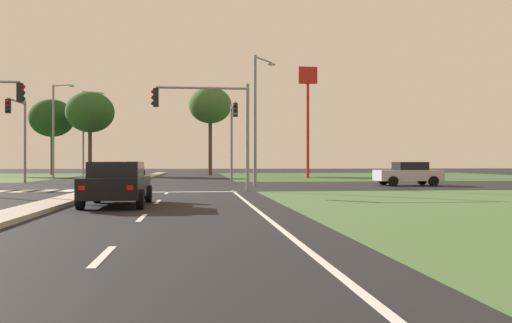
# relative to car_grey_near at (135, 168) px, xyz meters

# --- Properties ---
(ground_plane) EXTENTS (200.00, 200.00, 0.00)m
(ground_plane) POSITION_rel_car_grey_near_xyz_m (2.26, -29.37, -0.82)
(ground_plane) COLOR black
(grass_verge_far_right) EXTENTS (35.00, 35.00, 0.01)m
(grass_verge_far_right) POSITION_rel_car_grey_near_xyz_m (27.76, -4.87, -0.82)
(grass_verge_far_right) COLOR #385B2D
(grass_verge_far_right) RESTS_ON ground
(median_island_near) EXTENTS (1.20, 22.00, 0.14)m
(median_island_near) POSITION_rel_car_grey_near_xyz_m (2.26, -48.37, -0.75)
(median_island_near) COLOR #ADA89E
(median_island_near) RESTS_ON ground
(median_island_far) EXTENTS (1.20, 36.00, 0.14)m
(median_island_far) POSITION_rel_car_grey_near_xyz_m (2.26, -4.37, -0.75)
(median_island_far) COLOR gray
(median_island_far) RESTS_ON ground
(lane_dash_near) EXTENTS (0.14, 2.00, 0.01)m
(lane_dash_near) POSITION_rel_car_grey_near_xyz_m (5.76, -55.21, -0.82)
(lane_dash_near) COLOR silver
(lane_dash_near) RESTS_ON ground
(lane_dash_second) EXTENTS (0.14, 2.00, 0.01)m
(lane_dash_second) POSITION_rel_car_grey_near_xyz_m (5.76, -49.21, -0.82)
(lane_dash_second) COLOR silver
(lane_dash_second) RESTS_ON ground
(lane_dash_third) EXTENTS (0.14, 2.00, 0.01)m
(lane_dash_third) POSITION_rel_car_grey_near_xyz_m (5.76, -43.21, -0.82)
(lane_dash_third) COLOR silver
(lane_dash_third) RESTS_ON ground
(lane_dash_fourth) EXTENTS (0.14, 2.00, 0.01)m
(lane_dash_fourth) POSITION_rel_car_grey_near_xyz_m (5.76, -37.21, -0.82)
(lane_dash_fourth) COLOR silver
(lane_dash_fourth) RESTS_ON ground
(edge_line_right) EXTENTS (0.14, 24.00, 0.01)m
(edge_line_right) POSITION_rel_car_grey_near_xyz_m (9.11, -47.37, -0.82)
(edge_line_right) COLOR silver
(edge_line_right) RESTS_ON ground
(stop_bar_near) EXTENTS (6.40, 0.50, 0.01)m
(stop_bar_near) POSITION_rel_car_grey_near_xyz_m (6.06, -36.37, -0.82)
(stop_bar_near) COLOR silver
(stop_bar_near) RESTS_ON ground
(crosswalk_bar_second) EXTENTS (0.70, 2.80, 0.01)m
(crosswalk_bar_second) POSITION_rel_car_grey_near_xyz_m (-2.99, -34.57, -0.82)
(crosswalk_bar_second) COLOR silver
(crosswalk_bar_second) RESTS_ON ground
(crosswalk_bar_third) EXTENTS (0.70, 2.80, 0.01)m
(crosswalk_bar_third) POSITION_rel_car_grey_near_xyz_m (-1.84, -34.57, -0.82)
(crosswalk_bar_third) COLOR silver
(crosswalk_bar_third) RESTS_ON ground
(crosswalk_bar_fourth) EXTENTS (0.70, 2.80, 0.01)m
(crosswalk_bar_fourth) POSITION_rel_car_grey_near_xyz_m (-0.69, -34.57, -0.82)
(crosswalk_bar_fourth) COLOR silver
(crosswalk_bar_fourth) RESTS_ON ground
(crosswalk_bar_fifth) EXTENTS (0.70, 2.80, 0.01)m
(crosswalk_bar_fifth) POSITION_rel_car_grey_near_xyz_m (0.46, -34.57, -0.82)
(crosswalk_bar_fifth) COLOR silver
(crosswalk_bar_fifth) RESTS_ON ground
(crosswalk_bar_sixth) EXTENTS (0.70, 2.80, 0.01)m
(crosswalk_bar_sixth) POSITION_rel_car_grey_near_xyz_m (1.61, -34.57, -0.82)
(crosswalk_bar_sixth) COLOR silver
(crosswalk_bar_sixth) RESTS_ON ground
(crosswalk_bar_seventh) EXTENTS (0.70, 2.80, 0.01)m
(crosswalk_bar_seventh) POSITION_rel_car_grey_near_xyz_m (2.76, -34.57, -0.82)
(crosswalk_bar_seventh) COLOR silver
(crosswalk_bar_seventh) RESTS_ON ground
(car_grey_near) EXTENTS (2.07, 4.29, 1.62)m
(car_grey_near) POSITION_rel_car_grey_near_xyz_m (0.00, 0.00, 0.00)
(car_grey_near) COLOR slate
(car_grey_near) RESTS_ON ground
(car_blue_second) EXTENTS (2.02, 4.38, 1.58)m
(car_blue_second) POSITION_rel_car_grey_near_xyz_m (-0.02, -15.31, -0.02)
(car_blue_second) COLOR navy
(car_blue_second) RESTS_ON ground
(car_black_third) EXTENTS (2.10, 4.63, 1.52)m
(car_black_third) POSITION_rel_car_grey_near_xyz_m (4.49, -44.93, -0.05)
(car_black_third) COLOR black
(car_black_third) RESTS_ON ground
(car_silver_fifth) EXTENTS (4.22, 2.03, 1.54)m
(car_silver_fifth) POSITION_rel_car_grey_near_xyz_m (20.95, -30.11, -0.04)
(car_silver_fifth) COLOR #B7B7BC
(car_silver_fifth) RESTS_ON ground
(traffic_signal_near_right) EXTENTS (5.07, 0.32, 5.61)m
(traffic_signal_near_right) POSITION_rel_car_grey_near_xyz_m (8.02, -35.97, 3.06)
(traffic_signal_near_right) COLOR gray
(traffic_signal_near_right) RESTS_ON ground
(traffic_signal_far_right) EXTENTS (0.32, 4.57, 5.90)m
(traffic_signal_far_right) POSITION_rel_car_grey_near_xyz_m (9.86, -24.36, 3.22)
(traffic_signal_far_right) COLOR gray
(traffic_signal_far_right) RESTS_ON ground
(traffic_signal_far_left) EXTENTS (0.32, 3.92, 6.05)m
(traffic_signal_far_left) POSITION_rel_car_grey_near_xyz_m (-5.34, -24.09, 3.27)
(traffic_signal_far_left) COLOR gray
(traffic_signal_far_left) RESTS_ON ground
(street_lamp_second) EXTENTS (1.71, 2.16, 8.34)m
(street_lamp_second) POSITION_rel_car_grey_near_xyz_m (11.05, -29.69, 3.91)
(street_lamp_second) COLOR gray
(street_lamp_second) RESTS_ON ground
(street_lamp_third) EXTENTS (2.29, 1.21, 8.92)m
(street_lamp_third) POSITION_rel_car_grey_near_xyz_m (-6.19, -10.97, 4.19)
(street_lamp_third) COLOR gray
(street_lamp_third) RESTS_ON ground
(street_lamp_fourth) EXTENTS (2.48, 0.93, 10.16)m
(street_lamp_fourth) POSITION_rel_car_grey_near_xyz_m (-6.19, 2.78, 4.83)
(street_lamp_fourth) COLOR gray
(street_lamp_fourth) RESTS_ON ground
(fastfood_pole_sign) EXTENTS (1.80, 0.40, 10.63)m
(fastfood_pole_sign) POSITION_rel_car_grey_near_xyz_m (17.74, -13.43, 6.99)
(fastfood_pole_sign) COLOR red
(fastfood_pole_sign) RESTS_ON ground
(treeline_second) EXTENTS (5.40, 5.40, 9.25)m
(treeline_second) POSITION_rel_car_grey_near_xyz_m (-10.45, 4.26, 6.12)
(treeline_second) COLOR #423323
(treeline_second) RESTS_ON ground
(treeline_third) EXTENTS (5.55, 5.55, 9.73)m
(treeline_third) POSITION_rel_car_grey_near_xyz_m (-5.10, 0.12, 6.51)
(treeline_third) COLOR #423323
(treeline_third) RESTS_ON ground
(treeline_fourth) EXTENTS (5.11, 5.11, 10.54)m
(treeline_fourth) POSITION_rel_car_grey_near_xyz_m (8.80, 0.59, 7.49)
(treeline_fourth) COLOR #423323
(treeline_fourth) RESTS_ON ground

